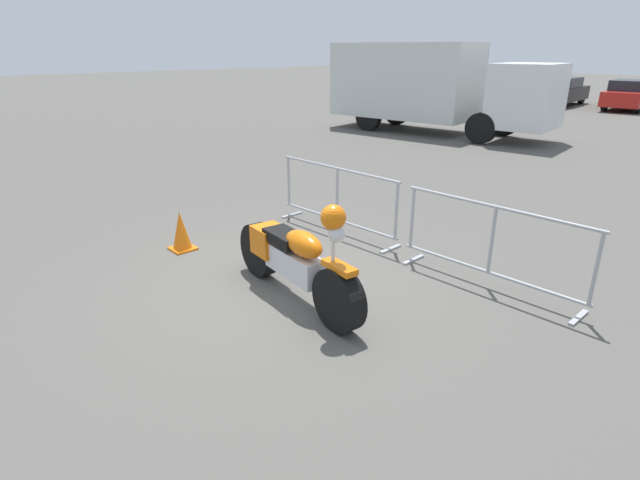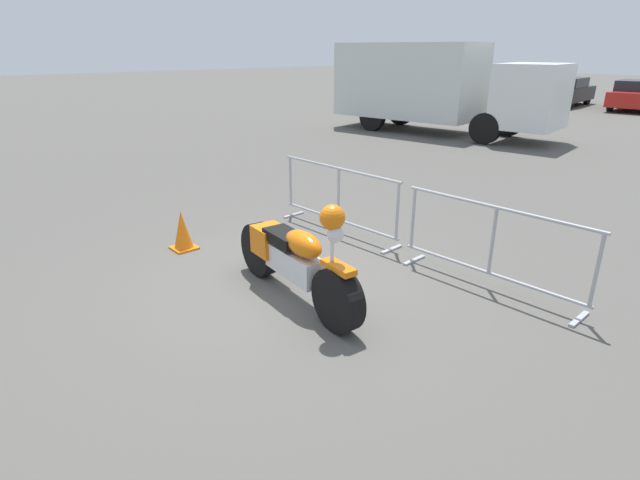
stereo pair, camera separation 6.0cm
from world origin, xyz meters
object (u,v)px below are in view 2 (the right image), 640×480
at_px(crowd_barrier_far, 492,246).
at_px(motorcycle, 294,259).
at_px(crowd_barrier_near, 338,199).
at_px(traffic_cone, 182,231).
at_px(box_truck, 432,84).
at_px(parked_car_black, 566,91).
at_px(parked_car_red, 636,95).
at_px(parked_car_tan, 511,88).

bearing_deg(crowd_barrier_far, motorcycle, -124.32).
xyz_separation_m(crowd_barrier_near, traffic_cone, (-0.97, -2.25, -0.27)).
bearing_deg(traffic_cone, box_truck, 110.50).
distance_m(parked_car_black, parked_car_red, 3.16).
bearing_deg(motorcycle, crowd_barrier_near, 130.84).
bearing_deg(parked_car_red, traffic_cone, 178.50).
xyz_separation_m(parked_car_tan, parked_car_black, (3.14, -0.15, -0.01)).
bearing_deg(motorcycle, parked_car_tan, 120.28).
bearing_deg(crowd_barrier_near, parked_car_tan, 112.68).
relative_size(crowd_barrier_far, box_truck, 0.31).
bearing_deg(box_truck, parked_car_red, 71.04).
bearing_deg(traffic_cone, crowd_barrier_near, 66.60).
bearing_deg(motorcycle, box_truck, 126.91).
height_order(crowd_barrier_near, parked_car_red, parked_car_red).
bearing_deg(crowd_barrier_near, traffic_cone, -113.40).
bearing_deg(crowd_barrier_far, parked_car_red, 104.25).
relative_size(crowd_barrier_far, parked_car_tan, 0.57).
xyz_separation_m(motorcycle, crowd_barrier_far, (1.36, 2.00, 0.04)).
height_order(crowd_barrier_near, traffic_cone, crowd_barrier_near).
distance_m(crowd_barrier_far, box_truck, 12.48).
bearing_deg(traffic_cone, motorcycle, 6.24).
height_order(parked_car_black, parked_car_red, parked_car_black).
bearing_deg(parked_car_black, motorcycle, -168.78).
relative_size(crowd_barrier_near, traffic_cone, 4.21).
relative_size(motorcycle, traffic_cone, 4.09).
bearing_deg(traffic_cone, parked_car_red, 94.57).
distance_m(motorcycle, parked_car_black, 25.02).
distance_m(motorcycle, parked_car_tan, 26.26).
relative_size(motorcycle, parked_car_black, 0.56).
bearing_deg(crowd_barrier_far, parked_car_black, 111.89).
xyz_separation_m(motorcycle, parked_car_red, (-4.30, 24.28, 0.18)).
xyz_separation_m(crowd_barrier_far, box_truck, (-8.08, 9.46, 1.08)).
height_order(motorcycle, traffic_cone, motorcycle).
relative_size(crowd_barrier_near, crowd_barrier_far, 1.00).
bearing_deg(parked_car_red, crowd_barrier_near, -178.56).
bearing_deg(box_truck, parked_car_black, 85.03).
height_order(motorcycle, parked_car_black, parked_car_black).
height_order(motorcycle, parked_car_tan, parked_car_tan).
bearing_deg(parked_car_red, parked_car_black, 91.07).
bearing_deg(parked_car_black, traffic_cone, -174.14).
bearing_deg(crowd_barrier_far, parked_car_tan, 118.44).
height_order(parked_car_tan, parked_car_red, parked_car_tan).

